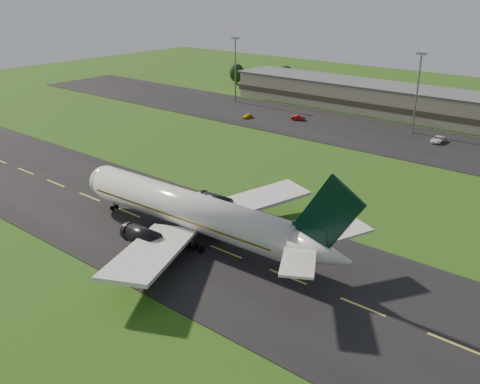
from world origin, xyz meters
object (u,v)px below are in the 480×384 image
Objects in this scene: service_vehicle_a at (247,116)px; service_vehicle_c at (438,139)px; terminal at (443,108)px; light_mast_west at (235,62)px; service_vehicle_b at (298,118)px; light_mast_centre at (418,84)px; airliner at (193,211)px.

service_vehicle_a is 52.23m from service_vehicle_c.
light_mast_west reaches higher than terminal.
light_mast_west reaches higher than service_vehicle_b.
light_mast_west is 1.00× the size of light_mast_centre.
service_vehicle_c is (38.59, 3.38, 0.09)m from service_vehicle_b.
light_mast_west is at bearing 124.53° from airliner.
service_vehicle_c is (6.97, -20.55, -3.15)m from terminal.
service_vehicle_b is at bearing -14.60° from light_mast_west.
airliner is at bearing -178.98° from service_vehicle_b.
light_mast_centre is (60.00, 0.00, 0.00)m from light_mast_west.
light_mast_west is 60.00m from light_mast_centre.
airliner is at bearing -53.38° from light_mast_west.
terminal reaches higher than service_vehicle_a.
service_vehicle_b is (29.78, -7.76, -11.98)m from light_mast_west.
service_vehicle_a is at bearing -171.66° from service_vehicle_c.
service_vehicle_b is at bearing -178.38° from service_vehicle_c.
light_mast_west is at bearing 180.00° from light_mast_centre.
light_mast_west is 69.54m from service_vehicle_c.
light_mast_centre is at bearing 149.04° from service_vehicle_c.
service_vehicle_b is (-30.22, -7.76, -11.98)m from light_mast_centre.
light_mast_centre is 46.89m from service_vehicle_a.
service_vehicle_a is at bearing 98.63° from service_vehicle_b.
service_vehicle_c is at bearing -27.58° from light_mast_centre.
light_mast_west is 5.12× the size of service_vehicle_b.
terminal reaches higher than service_vehicle_c.
service_vehicle_c is at bearing -71.27° from terminal.
terminal is 36.47× the size of service_vehicle_b.
light_mast_centre is at bearing 19.97° from service_vehicle_a.
light_mast_centre is (0.57, 79.97, 8.08)m from airliner.
service_vehicle_b is at bearing 30.60° from service_vehicle_a.
service_vehicle_a is (-42.20, 64.98, -3.96)m from airliner.
terminal is at bearing 105.34° from service_vehicle_c.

